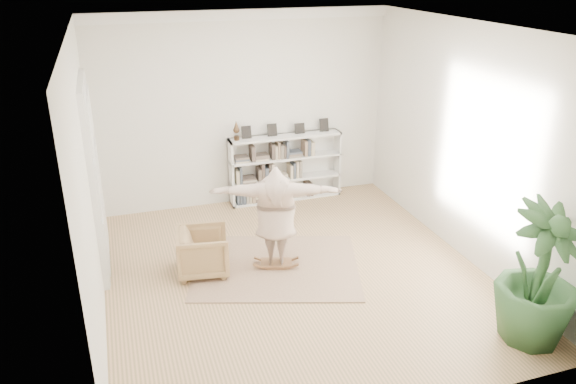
% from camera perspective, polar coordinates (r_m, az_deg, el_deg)
% --- Properties ---
extents(floor, '(6.00, 6.00, 0.00)m').
position_cam_1_polar(floor, '(8.56, 0.72, -8.33)').
color(floor, olive).
rests_on(floor, ground).
extents(room_shell, '(6.00, 6.00, 6.00)m').
position_cam_1_polar(room_shell, '(10.21, -4.72, 17.53)').
color(room_shell, silver).
rests_on(room_shell, floor).
extents(doors, '(0.09, 1.78, 2.92)m').
position_cam_1_polar(doors, '(8.79, -19.04, 1.34)').
color(doors, white).
rests_on(doors, floor).
extents(bookshelf, '(2.20, 0.35, 1.64)m').
position_cam_1_polar(bookshelf, '(10.92, -0.30, 2.44)').
color(bookshelf, silver).
rests_on(bookshelf, floor).
extents(armchair, '(0.86, 0.84, 0.69)m').
position_cam_1_polar(armchair, '(8.54, -8.59, -6.01)').
color(armchair, '#A67E57').
rests_on(armchair, floor).
extents(rug, '(2.99, 2.66, 0.02)m').
position_cam_1_polar(rug, '(8.75, -1.20, -7.54)').
color(rug, tan).
rests_on(rug, floor).
extents(rocker_board, '(0.54, 0.42, 0.10)m').
position_cam_1_polar(rocker_board, '(8.72, -1.20, -7.23)').
color(rocker_board, brown).
rests_on(rocker_board, rug).
extents(person, '(1.99, 1.08, 1.57)m').
position_cam_1_polar(person, '(8.33, -1.25, -2.22)').
color(person, tan).
rests_on(person, rocker_board).
extents(houseplant, '(1.26, 1.26, 1.80)m').
position_cam_1_polar(houseplant, '(7.43, 24.23, -7.72)').
color(houseplant, '#2D552A').
rests_on(houseplant, floor).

